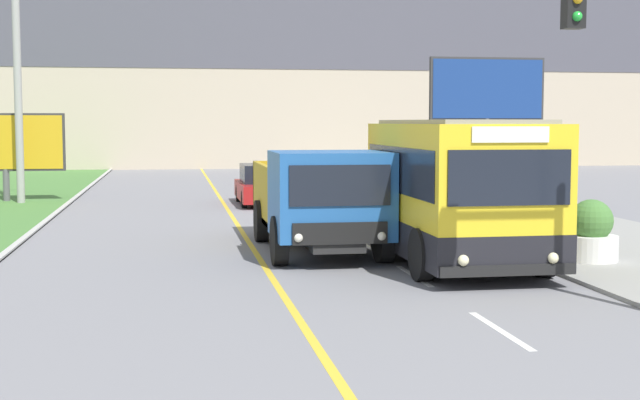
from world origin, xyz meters
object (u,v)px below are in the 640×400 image
at_px(planter_round_far, 402,183).
at_px(dump_truck, 322,202).
at_px(billboard_small, 5,144).
at_px(planter_round_third, 435,194).
at_px(utility_pole_far, 17,66).
at_px(planter_round_second, 494,211).
at_px(planter_round_near, 591,234).
at_px(billboard_large, 487,95).
at_px(car_distant, 263,185).
at_px(city_bus, 458,193).

bearing_deg(planter_round_far, dump_truck, -111.88).
bearing_deg(billboard_small, planter_round_third, -25.90).
bearing_deg(utility_pole_far, planter_round_second, -39.17).
relative_size(dump_truck, billboard_small, 1.52).
bearing_deg(planter_round_near, billboard_large, 78.92).
relative_size(planter_round_second, planter_round_far, 0.91).
relative_size(car_distant, planter_round_second, 3.56).
distance_m(utility_pole_far, planter_round_near, 22.15).
relative_size(city_bus, utility_pole_far, 0.59).
height_order(dump_truck, car_distant, dump_truck).
bearing_deg(planter_round_second, billboard_small, 140.05).
relative_size(utility_pole_far, billboard_small, 2.28).
distance_m(city_bus, dump_truck, 3.16).
height_order(billboard_small, planter_round_third, billboard_small).
distance_m(billboard_large, billboard_small, 17.93).
xyz_separation_m(billboard_small, planter_round_third, (14.51, -7.05, -1.53)).
height_order(planter_round_second, planter_round_third, planter_round_third).
xyz_separation_m(city_bus, billboard_large, (5.54, 13.55, 2.45)).
relative_size(utility_pole_far, planter_round_near, 7.63).
height_order(billboard_large, planter_round_far, billboard_large).
xyz_separation_m(car_distant, planter_round_third, (5.12, -4.44, -0.04)).
bearing_deg(utility_pole_far, city_bus, -55.22).
bearing_deg(utility_pole_far, dump_truck, -58.67).
distance_m(billboard_large, planter_round_far, 4.59).
relative_size(city_bus, planter_round_third, 4.46).
height_order(car_distant, billboard_large, billboard_large).
bearing_deg(utility_pole_far, billboard_small, 127.17).
relative_size(billboard_small, planter_round_third, 3.34).
bearing_deg(utility_pole_far, planter_round_far, -4.10).
bearing_deg(utility_pole_far, planter_round_near, -49.45).
bearing_deg(planter_round_far, city_bus, -100.55).
height_order(planter_round_near, planter_round_third, planter_round_third).
relative_size(dump_truck, utility_pole_far, 0.67).
xyz_separation_m(car_distant, billboard_small, (-9.39, 2.61, 1.49)).
xyz_separation_m(dump_truck, planter_round_third, (5.10, 8.21, -0.56)).
relative_size(dump_truck, planter_round_far, 4.97).
bearing_deg(billboard_small, car_distant, -15.53).
distance_m(planter_round_near, planter_round_far, 15.49).
xyz_separation_m(billboard_small, planter_round_second, (14.58, -12.21, -1.56)).
relative_size(dump_truck, planter_round_near, 5.11).
height_order(dump_truck, planter_round_near, dump_truck).
xyz_separation_m(utility_pole_far, billboard_small, (-0.66, 0.87, -2.81)).
xyz_separation_m(dump_truck, utility_pole_far, (-8.75, 14.38, 3.78)).
bearing_deg(city_bus, billboard_large, 67.77).
distance_m(car_distant, billboard_small, 9.86).
bearing_deg(planter_round_near, planter_round_second, 92.23).
bearing_deg(dump_truck, car_distant, 90.09).
height_order(billboard_large, billboard_small, billboard_large).
distance_m(city_bus, utility_pole_far, 20.08).
xyz_separation_m(city_bus, dump_truck, (-2.53, 1.87, -0.32)).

